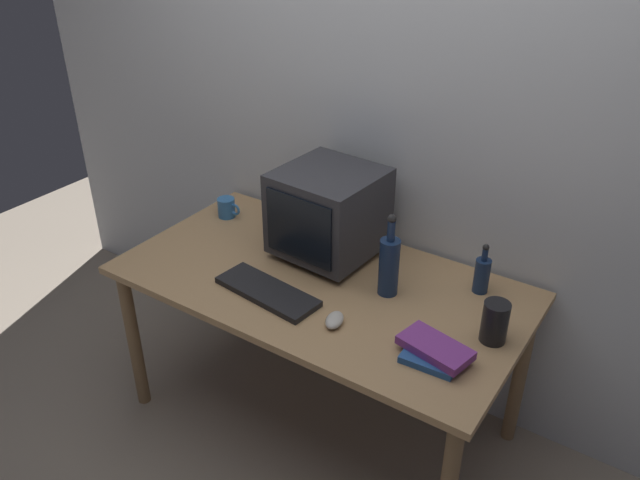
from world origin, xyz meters
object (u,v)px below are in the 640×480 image
object	(u,v)px
bottle_tall	(389,264)
metal_canister	(495,322)
bottle_short	(482,274)
computer_mouse	(334,320)
keyboard	(267,292)
book_stack	(434,351)
crt_monitor	(329,212)
mug	(227,208)

from	to	relation	value
bottle_tall	metal_canister	xyz separation A→B (m)	(0.43, -0.05, -0.05)
bottle_short	bottle_tall	bearing A→B (deg)	-144.61
computer_mouse	bottle_tall	world-z (taller)	bottle_tall
bottle_tall	bottle_short	distance (m)	0.36
bottle_tall	bottle_short	xyz separation A→B (m)	(0.29, 0.20, -0.05)
computer_mouse	keyboard	bearing A→B (deg)	162.17
book_stack	crt_monitor	bearing A→B (deg)	150.80
keyboard	computer_mouse	distance (m)	0.31
bottle_tall	mug	distance (m)	0.92
crt_monitor	mug	distance (m)	0.59
bottle_tall	book_stack	xyz separation A→B (m)	(0.31, -0.25, -0.10)
book_stack	metal_canister	bearing A→B (deg)	57.36
crt_monitor	bottle_tall	world-z (taller)	crt_monitor
bottle_short	book_stack	distance (m)	0.45
bottle_tall	book_stack	world-z (taller)	bottle_tall
keyboard	book_stack	size ratio (longest dim) A/B	1.63
computer_mouse	metal_canister	xyz separation A→B (m)	(0.49, 0.23, 0.06)
bottle_short	mug	xyz separation A→B (m)	(-1.20, -0.07, -0.03)
keyboard	bottle_tall	size ratio (longest dim) A/B	1.26
crt_monitor	computer_mouse	xyz separation A→B (m)	(0.28, -0.39, -0.17)
bottle_short	metal_canister	size ratio (longest dim) A/B	1.37
book_stack	bottle_tall	bearing A→B (deg)	141.04
bottle_tall	book_stack	size ratio (longest dim) A/B	1.29
computer_mouse	book_stack	distance (m)	0.37
bottle_short	metal_canister	bearing A→B (deg)	-60.36
bottle_short	mug	distance (m)	1.20
mug	metal_canister	xyz separation A→B (m)	(1.34, -0.18, 0.03)
mug	keyboard	bearing A→B (deg)	-36.13
keyboard	metal_canister	world-z (taller)	metal_canister
bottle_tall	mug	bearing A→B (deg)	171.73
computer_mouse	metal_canister	world-z (taller)	metal_canister
bottle_tall	crt_monitor	bearing A→B (deg)	161.44
keyboard	bottle_tall	bearing A→B (deg)	41.73
crt_monitor	book_stack	bearing A→B (deg)	-29.20
computer_mouse	metal_canister	bearing A→B (deg)	9.48
mug	metal_canister	bearing A→B (deg)	-7.76
keyboard	metal_canister	distance (m)	0.83
keyboard	bottle_tall	distance (m)	0.47
crt_monitor	book_stack	size ratio (longest dim) A/B	1.59
bottle_short	book_stack	world-z (taller)	bottle_short
computer_mouse	mug	world-z (taller)	mug
crt_monitor	bottle_tall	xyz separation A→B (m)	(0.34, -0.11, -0.07)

